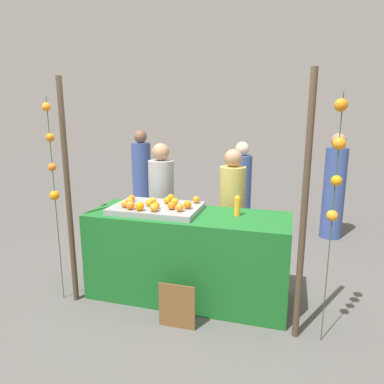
{
  "coord_description": "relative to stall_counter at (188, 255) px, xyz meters",
  "views": [
    {
      "loc": [
        1.0,
        -3.34,
        1.95
      ],
      "look_at": [
        0.0,
        0.15,
        1.13
      ],
      "focal_mm": 32.58,
      "sensor_mm": 36.0,
      "label": 1
    }
  ],
  "objects": [
    {
      "name": "ground_plane",
      "position": [
        0.0,
        0.0,
        -0.46
      ],
      "size": [
        24.0,
        24.0,
        0.0
      ],
      "primitive_type": "plane",
      "color": "#565451"
    },
    {
      "name": "stall_counter",
      "position": [
        0.0,
        0.0,
        0.0
      ],
      "size": [
        2.1,
        0.76,
        0.93
      ],
      "primitive_type": "cube",
      "color": "#196023",
      "rests_on": "ground_plane"
    },
    {
      "name": "orange_tray",
      "position": [
        -0.35,
        0.01,
        0.49
      ],
      "size": [
        0.92,
        0.62,
        0.06
      ],
      "primitive_type": "cube",
      "color": "gray",
      "rests_on": "stall_counter"
    },
    {
      "name": "orange_0",
      "position": [
        0.02,
        0.23,
        0.56
      ],
      "size": [
        0.08,
        0.08,
        0.08
      ],
      "primitive_type": "sphere",
      "color": "orange",
      "rests_on": "orange_tray"
    },
    {
      "name": "orange_1",
      "position": [
        -0.64,
        -0.16,
        0.56
      ],
      "size": [
        0.07,
        0.07,
        0.07
      ],
      "primitive_type": "sphere",
      "color": "orange",
      "rests_on": "orange_tray"
    },
    {
      "name": "orange_2",
      "position": [
        -0.41,
        -0.04,
        0.56
      ],
      "size": [
        0.08,
        0.08,
        0.08
      ],
      "primitive_type": "sphere",
      "color": "orange",
      "rests_on": "orange_tray"
    },
    {
      "name": "orange_3",
      "position": [
        -0.55,
        -0.21,
        0.57
      ],
      "size": [
        0.09,
        0.09,
        0.09
      ],
      "primitive_type": "sphere",
      "color": "orange",
      "rests_on": "orange_tray"
    },
    {
      "name": "orange_4",
      "position": [
        -0.05,
        -0.14,
        0.57
      ],
      "size": [
        0.08,
        0.08,
        0.08
      ],
      "primitive_type": "sphere",
      "color": "orange",
      "rests_on": "orange_tray"
    },
    {
      "name": "orange_5",
      "position": [
        -0.27,
        0.22,
        0.57
      ],
      "size": [
        0.09,
        0.09,
        0.09
      ],
      "primitive_type": "sphere",
      "color": "orange",
      "rests_on": "orange_tray"
    },
    {
      "name": "orange_6",
      "position": [
        -0.0,
        -0.02,
        0.57
      ],
      "size": [
        0.08,
        0.08,
        0.08
      ],
      "primitive_type": "sphere",
      "color": "orange",
      "rests_on": "orange_tray"
    },
    {
      "name": "orange_7",
      "position": [
        -0.44,
        -0.22,
        0.57
      ],
      "size": [
        0.09,
        0.09,
        0.09
      ],
      "primitive_type": "sphere",
      "color": "orange",
      "rests_on": "orange_tray"
    },
    {
      "name": "orange_8",
      "position": [
        -0.31,
        -0.12,
        0.56
      ],
      "size": [
        0.08,
        0.08,
        0.08
      ],
      "primitive_type": "sphere",
      "color": "orange",
      "rests_on": "orange_tray"
    },
    {
      "name": "orange_9",
      "position": [
        -0.17,
        0.08,
        0.56
      ],
      "size": [
        0.08,
        0.08,
        0.08
      ],
      "primitive_type": "sphere",
      "color": "orange",
      "rests_on": "orange_tray"
    },
    {
      "name": "orange_10",
      "position": [
        -0.29,
        -0.22,
        0.57
      ],
      "size": [
        0.09,
        0.09,
        0.09
      ],
      "primitive_type": "sphere",
      "color": "orange",
      "rests_on": "orange_tray"
    },
    {
      "name": "orange_11",
      "position": [
        -0.15,
        -0.09,
        0.57
      ],
      "size": [
        0.08,
        0.08,
        0.08
      ],
      "primitive_type": "sphere",
      "color": "orange",
      "rests_on": "orange_tray"
    },
    {
      "name": "orange_12",
      "position": [
        -0.64,
        -0.04,
        0.56
      ],
      "size": [
        0.08,
        0.08,
        0.08
      ],
      "primitive_type": "sphere",
      "color": "orange",
      "rests_on": "orange_tray"
    },
    {
      "name": "orange_13",
      "position": [
        -0.68,
        0.08,
        0.56
      ],
      "size": [
        0.08,
        0.08,
        0.08
      ],
      "primitive_type": "sphere",
      "color": "orange",
      "rests_on": "orange_tray"
    },
    {
      "name": "orange_14",
      "position": [
        -0.27,
        0.12,
        0.56
      ],
      "size": [
        0.08,
        0.08,
        0.08
      ],
      "primitive_type": "sphere",
      "color": "orange",
      "rests_on": "orange_tray"
    },
    {
      "name": "orange_15",
      "position": [
        -0.41,
        0.06,
        0.56
      ],
      "size": [
        0.07,
        0.07,
        0.07
      ],
      "primitive_type": "sphere",
      "color": "orange",
      "rests_on": "orange_tray"
    },
    {
      "name": "juice_bottle",
      "position": [
        0.5,
        0.07,
        0.56
      ],
      "size": [
        0.06,
        0.06,
        0.21
      ],
      "color": "orange",
      "rests_on": "stall_counter"
    },
    {
      "name": "chalkboard_sign",
      "position": [
        0.07,
        -0.59,
        -0.25
      ],
      "size": [
        0.35,
        0.03,
        0.44
      ],
      "color": "brown",
      "rests_on": "ground_plane"
    },
    {
      "name": "vendor_left",
      "position": [
        -0.56,
        0.69,
        0.28
      ],
      "size": [
        0.32,
        0.32,
        1.59
      ],
      "color": "#99999E",
      "rests_on": "ground_plane"
    },
    {
      "name": "vendor_right",
      "position": [
        0.35,
        0.69,
        0.26
      ],
      "size": [
        0.31,
        0.31,
        1.55
      ],
      "color": "tan",
      "rests_on": "ground_plane"
    },
    {
      "name": "crowd_person_0",
      "position": [
        0.28,
        1.9,
        0.25
      ],
      "size": [
        0.31,
        0.31,
        1.54
      ],
      "color": "#384C8C",
      "rests_on": "ground_plane"
    },
    {
      "name": "crowd_person_1",
      "position": [
        1.67,
        2.42,
        0.31
      ],
      "size": [
        0.33,
        0.33,
        1.66
      ],
      "color": "#384C8C",
      "rests_on": "ground_plane"
    },
    {
      "name": "crowd_person_2",
      "position": [
        -1.56,
        2.32,
        0.31
      ],
      "size": [
        0.33,
        0.33,
        1.67
      ],
      "color": "#384C8C",
      "rests_on": "ground_plane"
    },
    {
      "name": "canopy_post_left",
      "position": [
        -1.13,
        -0.42,
        0.68
      ],
      "size": [
        0.06,
        0.06,
        2.29
      ],
      "primitive_type": "cylinder",
      "color": "#473828",
      "rests_on": "ground_plane"
    },
    {
      "name": "canopy_post_right",
      "position": [
        1.13,
        -0.42,
        0.68
      ],
      "size": [
        0.06,
        0.06,
        2.29
      ],
      "primitive_type": "cylinder",
      "color": "#473828",
      "rests_on": "ground_plane"
    },
    {
      "name": "garland_strand_left",
      "position": [
        -1.28,
        -0.43,
        1.03
      ],
      "size": [
        0.1,
        0.1,
        2.11
      ],
      "color": "#2D4C23",
      "rests_on": "ground_plane"
    },
    {
      "name": "garland_strand_right",
      "position": [
        1.35,
        -0.42,
        1.14
      ],
      "size": [
        0.11,
        0.11,
        2.11
      ],
      "color": "#2D4C23",
      "rests_on": "ground_plane"
    }
  ]
}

